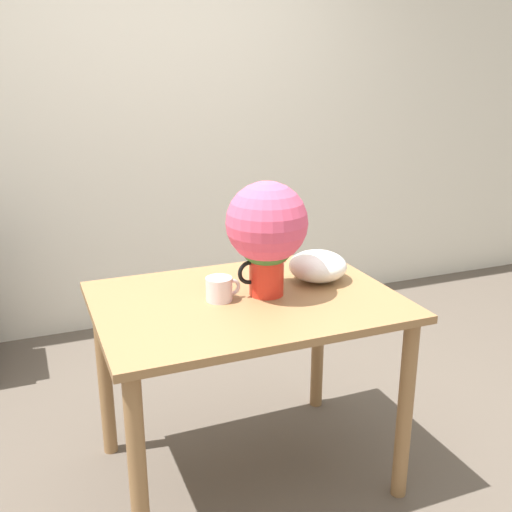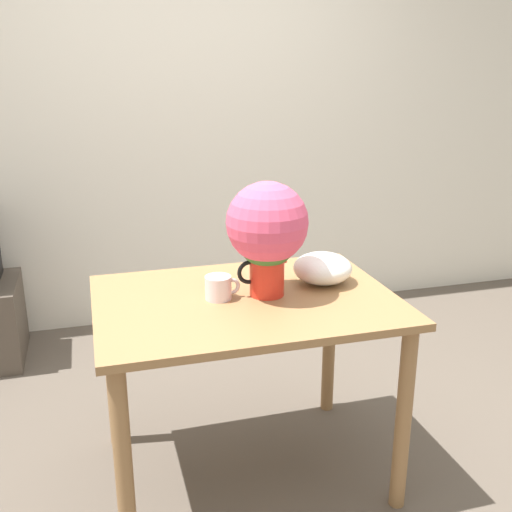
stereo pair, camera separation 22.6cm
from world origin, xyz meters
name	(u,v)px [view 2 (the right image)]	position (x,y,z in m)	size (l,w,h in m)	color
ground_plane	(256,462)	(0.00, 0.00, 0.00)	(12.00, 12.00, 0.00)	brown
wall_back	(182,121)	(0.00, 1.69, 1.30)	(8.00, 0.05, 2.60)	silver
table	(246,327)	(-0.05, -0.04, 0.66)	(1.14, 0.83, 0.79)	olive
flower_vase	(267,230)	(0.03, -0.03, 1.04)	(0.31, 0.31, 0.44)	red
coffee_mug	(219,288)	(-0.15, -0.03, 0.83)	(0.14, 0.10, 0.09)	silver
white_bowl	(323,268)	(0.29, 0.03, 0.85)	(0.24, 0.24, 0.12)	white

